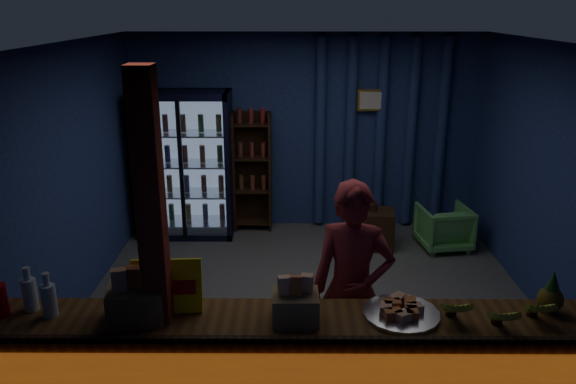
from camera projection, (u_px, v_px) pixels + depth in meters
name	position (u px, v px, depth m)	size (l,w,h in m)	color
ground	(309.00, 302.00, 5.80)	(4.60, 4.60, 0.00)	#515154
room_walls	(311.00, 155.00, 5.30)	(4.60, 4.60, 4.60)	navy
counter	(318.00, 381.00, 3.84)	(4.40, 0.57, 0.99)	brown
support_post	(156.00, 271.00, 3.59)	(0.16, 0.16, 2.60)	#973416
beverage_cooler	(187.00, 165.00, 7.33)	(1.20, 0.62, 1.90)	black
bottle_shelf	(253.00, 172.00, 7.50)	(0.50, 0.28, 1.60)	#352111
curtain_folds	(381.00, 134.00, 7.41)	(1.74, 0.14, 2.50)	navy
framed_picture	(371.00, 100.00, 7.23)	(0.36, 0.04, 0.28)	gold
shopkeeper	(352.00, 290.00, 4.27)	(0.62, 0.41, 1.71)	maroon
green_chair	(444.00, 227.00, 7.02)	(0.59, 0.60, 0.55)	#62BF5F
side_table	(372.00, 229.00, 7.04)	(0.57, 0.44, 0.58)	#352111
yellow_sign	(167.00, 286.00, 3.74)	(0.47, 0.12, 0.37)	#F7EA0D
soda_bottles	(15.00, 296.00, 3.74)	(0.58, 0.18, 0.31)	#B80C0E
snack_box_left	(136.00, 300.00, 3.67)	(0.40, 0.35, 0.37)	#99804A
snack_box_centre	(296.00, 305.00, 3.65)	(0.30, 0.25, 0.32)	#99804A
pastry_tray	(401.00, 312.00, 3.73)	(0.51, 0.51, 0.08)	silver
banana_bunches	(496.00, 310.00, 3.64)	(0.78, 0.30, 0.17)	gold
pineapple	(551.00, 296.00, 3.75)	(0.17, 0.17, 0.29)	olive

